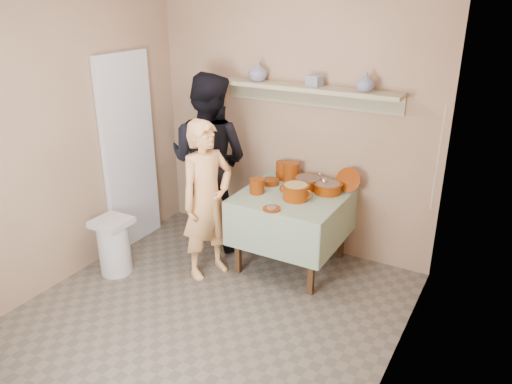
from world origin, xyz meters
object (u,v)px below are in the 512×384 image
Objects in this scene: serving_table at (292,206)px; trash_bin at (114,246)px; person_cook at (207,200)px; person_helper at (209,161)px; cazuela_rice at (296,191)px.

trash_bin is (-1.42, -0.95, -0.36)m from serving_table.
person_helper is (-0.36, 0.57, 0.15)m from person_cook.
cazuela_rice is at bearing -39.41° from person_cook.
person_helper is 1.26m from trash_bin.
cazuela_rice is at bearing 29.76° from trash_bin.
person_cook is at bearing 28.97° from trash_bin.
trash_bin is at bearing -150.24° from cazuela_rice.
serving_table is 0.24m from cazuela_rice.
person_helper is 1.87× the size of serving_table.
person_helper reaches higher than cazuela_rice.
person_cook is 2.70× the size of trash_bin.
serving_table is 1.75m from trash_bin.
person_cook is 1.02m from trash_bin.
person_cook is 0.82m from cazuela_rice.
trash_bin is at bearing -146.09° from serving_table.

